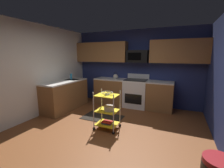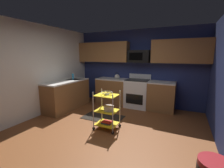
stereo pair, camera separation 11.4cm
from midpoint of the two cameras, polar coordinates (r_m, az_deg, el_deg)
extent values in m
cube|color=brown|center=(3.63, -2.09, -18.16)|extent=(4.40, 4.80, 0.04)
cube|color=navy|center=(5.47, 9.81, 5.92)|extent=(4.52, 0.06, 2.60)
cube|color=silver|center=(4.69, -27.19, 4.18)|extent=(0.06, 4.80, 2.60)
cube|color=brown|center=(5.29, 8.53, -3.63)|extent=(2.66, 0.60, 0.88)
cube|color=silver|center=(5.20, 8.67, 1.29)|extent=(2.66, 0.60, 0.04)
cube|color=brown|center=(5.24, -15.74, -4.06)|extent=(0.60, 1.66, 0.88)
cube|color=silver|center=(5.15, -15.99, 0.90)|extent=(0.60, 1.66, 0.04)
cube|color=#B7BABC|center=(5.44, -13.31, 0.89)|extent=(0.44, 0.36, 0.16)
cube|color=white|center=(5.25, 9.98, -3.57)|extent=(0.76, 0.64, 0.92)
cube|color=black|center=(4.98, 8.92, -5.63)|extent=(0.56, 0.01, 0.32)
cube|color=white|center=(5.43, 11.00, 2.76)|extent=(0.76, 0.06, 0.18)
cube|color=black|center=(5.16, 10.15, 1.50)|extent=(0.72, 0.60, 0.02)
cube|color=brown|center=(5.74, -2.72, 11.76)|extent=(1.94, 0.33, 0.70)
cube|color=brown|center=(5.05, 24.74, 11.01)|extent=(1.66, 0.33, 0.70)
cube|color=black|center=(5.21, 10.75, 10.08)|extent=(0.70, 0.38, 0.40)
cube|color=black|center=(5.03, 9.50, 10.11)|extent=(0.44, 0.01, 0.24)
cylinder|color=silver|center=(3.60, -6.08, -9.83)|extent=(0.02, 0.02, 0.88)
cylinder|color=black|center=(3.77, -5.94, -16.12)|extent=(0.07, 0.02, 0.07)
cylinder|color=silver|center=(3.38, 1.27, -11.16)|extent=(0.02, 0.02, 0.88)
cylinder|color=black|center=(3.56, 1.24, -17.75)|extent=(0.07, 0.02, 0.07)
cylinder|color=silver|center=(3.92, -2.98, -8.05)|extent=(0.02, 0.02, 0.88)
cylinder|color=black|center=(4.08, -2.92, -13.91)|extent=(0.07, 0.02, 0.07)
cylinder|color=silver|center=(3.72, 3.84, -9.09)|extent=(0.02, 0.02, 0.88)
cylinder|color=black|center=(3.89, 3.76, -15.21)|extent=(0.07, 0.02, 0.07)
cube|color=yellow|center=(3.78, -1.01, -14.55)|extent=(0.50, 0.40, 0.02)
cube|color=yellow|center=(3.65, -1.03, -9.86)|extent=(0.50, 0.40, 0.02)
cube|color=yellow|center=(3.54, -1.05, -4.24)|extent=(0.50, 0.40, 0.02)
torus|color=silver|center=(3.53, -1.05, -3.16)|extent=(0.27, 0.27, 0.01)
cylinder|color=silver|center=(3.54, -1.05, -3.94)|extent=(0.12, 0.12, 0.02)
ellipsoid|color=yellow|center=(3.52, -0.24, -3.42)|extent=(0.17, 0.09, 0.04)
ellipsoid|color=yellow|center=(3.58, -1.33, -3.21)|extent=(0.15, 0.14, 0.04)
ellipsoid|color=yellow|center=(3.49, -1.57, -3.55)|extent=(0.08, 0.17, 0.04)
cylinder|color=silver|center=(3.61, -0.34, -9.04)|extent=(0.24, 0.24, 0.11)
torus|color=silver|center=(3.60, -0.34, -8.23)|extent=(0.25, 0.25, 0.01)
cube|color=#1E4C8C|center=(3.77, -1.01, -14.24)|extent=(0.24, 0.20, 0.03)
cube|color=#B22626|center=(3.76, -1.01, -13.91)|extent=(0.24, 0.19, 0.02)
sphere|color=beige|center=(5.40, 2.50, 2.71)|extent=(0.18, 0.18, 0.18)
sphere|color=black|center=(5.38, 2.51, 3.63)|extent=(0.03, 0.03, 0.03)
cone|color=beige|center=(5.36, 3.30, 2.85)|extent=(0.09, 0.04, 0.06)
torus|color=black|center=(5.38, 2.51, 3.89)|extent=(0.12, 0.01, 0.12)
cylinder|color=#2D8CBF|center=(5.40, -13.81, 2.73)|extent=(0.06, 0.06, 0.20)
cylinder|color=maroon|center=(2.09, 35.60, -23.06)|extent=(0.33, 0.33, 0.06)
cube|color=black|center=(4.44, -2.62, -12.22)|extent=(1.11, 0.71, 0.01)
camera|label=1|loc=(0.06, -89.11, 0.16)|focal=24.51mm
camera|label=2|loc=(0.06, 90.89, -0.16)|focal=24.51mm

